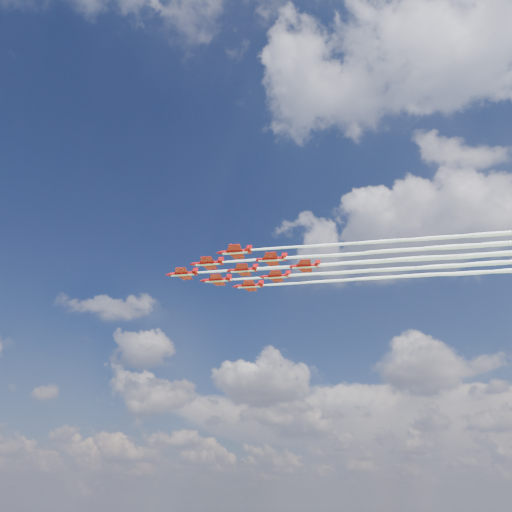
% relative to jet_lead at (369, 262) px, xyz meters
% --- Properties ---
extents(jet_lead, '(120.34, 53.46, 2.81)m').
position_rel_jet_lead_xyz_m(jet_lead, '(0.00, 0.00, 0.00)').
color(jet_lead, '#B40A0D').
extents(jet_row2_port, '(120.34, 53.46, 2.81)m').
position_rel_jet_lead_xyz_m(jet_row2_port, '(11.96, -2.21, 0.00)').
color(jet_row2_port, '#B40A0D').
extents(jet_row2_starb, '(120.34, 53.46, 2.81)m').
position_rel_jet_lead_xyz_m(jet_row2_starb, '(6.82, 10.07, 0.00)').
color(jet_row2_starb, '#B40A0D').
extents(jet_row3_port, '(120.34, 53.46, 2.81)m').
position_rel_jet_lead_xyz_m(jet_row3_port, '(23.92, -4.42, 0.00)').
color(jet_row3_port, '#B40A0D').
extents(jet_row3_centre, '(120.34, 53.46, 2.81)m').
position_rel_jet_lead_xyz_m(jet_row3_centre, '(18.78, 7.86, 0.00)').
color(jet_row3_centre, '#B40A0D').
extents(jet_row3_starb, '(120.34, 53.46, 2.81)m').
position_rel_jet_lead_xyz_m(jet_row3_starb, '(13.64, 20.14, 0.00)').
color(jet_row3_starb, '#B40A0D').
extents(jet_row4_port, '(120.34, 53.46, 2.81)m').
position_rel_jet_lead_xyz_m(jet_row4_port, '(30.74, 5.65, 0.00)').
color(jet_row4_port, '#B40A0D').
extents(jet_row4_starb, '(120.34, 53.46, 2.81)m').
position_rel_jet_lead_xyz_m(jet_row4_starb, '(25.59, 17.93, 0.00)').
color(jet_row4_starb, '#B40A0D').
extents(jet_tail, '(120.34, 53.46, 2.81)m').
position_rel_jet_lead_xyz_m(jet_tail, '(37.55, 15.72, 0.00)').
color(jet_tail, '#B40A0D').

